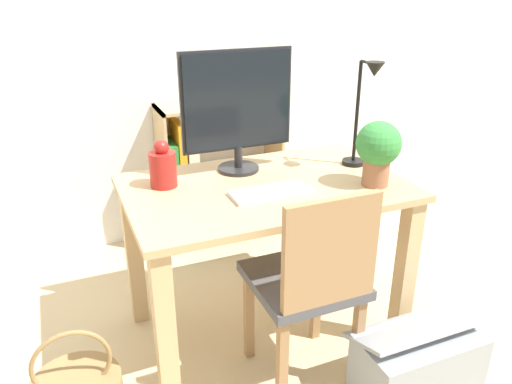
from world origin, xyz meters
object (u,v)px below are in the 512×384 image
Objects in this scene: monitor at (237,105)px; keyboard at (271,192)px; chair at (311,280)px; storage_box at (417,363)px; bookshelf at (202,184)px; potted_plant at (378,149)px; vase at (163,167)px; desk_lamp at (365,104)px.

monitor is 1.63× the size of keyboard.
monitor is at bearing 105.43° from chair.
storage_box is at bearing -24.23° from chair.
bookshelf is (0.03, 1.06, -0.37)m from keyboard.
monitor is 0.42m from keyboard.
storage_box is (0.41, -0.49, -0.60)m from keyboard.
potted_plant is 0.85m from storage_box.
vase reaches higher than bookshelf.
chair reaches higher than bookshelf.
bookshelf is (-0.41, 1.14, -0.52)m from potted_plant.
storage_box is (-0.08, -0.60, -0.88)m from desk_lamp.
storage_box is (0.78, -0.73, -0.67)m from vase.
vase is at bearing 171.35° from desk_lamp.
desk_lamp is 0.80m from chair.
bookshelf is (-0.47, 0.95, -0.65)m from desk_lamp.
desk_lamp reaches higher than potted_plant.
desk_lamp is 1.76× the size of potted_plant.
vase is at bearing -170.63° from monitor.
monitor is at bearing 159.85° from desk_lamp.
monitor is at bearing 140.30° from potted_plant.
keyboard is at bearing -86.15° from monitor.
desk_lamp is 0.55× the size of chair.
vase is 0.42× the size of desk_lamp.
desk_lamp is at bearing -63.83° from bookshelf.
monitor is 0.41m from vase.
vase is (-0.35, -0.06, -0.21)m from monitor.
vase is 0.89m from desk_lamp.
chair is (0.42, -0.51, -0.34)m from vase.
chair reaches higher than keyboard.
monitor is 1.95× the size of potted_plant.
potted_plant is at bearing -105.98° from desk_lamp.
monitor reaches higher than vase.
desk_lamp is (0.86, -0.13, 0.21)m from vase.
potted_plant is at bearing -39.70° from monitor.
bookshelf is (-0.03, 1.32, -0.10)m from chair.
keyboard is 0.37m from chair.
storage_box is (0.43, -0.79, -0.88)m from monitor.
keyboard is at bearing -34.02° from vase.
potted_plant reaches higher than storage_box.
potted_plant is (0.80, -0.32, 0.07)m from vase.
keyboard is 0.66× the size of storage_box.
chair is at bearing 147.65° from storage_box.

